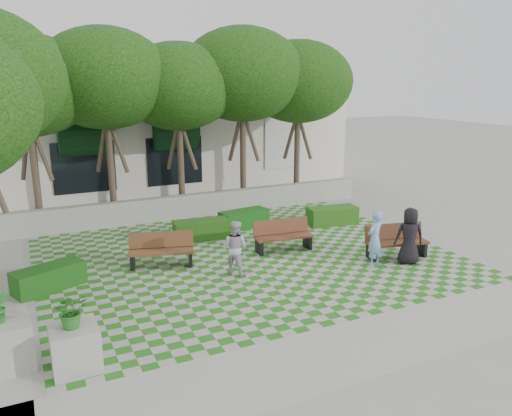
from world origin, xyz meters
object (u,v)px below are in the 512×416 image
bench_west (161,250)px  hedge_midright (244,219)px  bench_east (396,241)px  hedge_east (332,216)px  person_blue (375,239)px  person_white (235,247)px  planter_front (74,338)px  person_dark (409,236)px  bench_mid (283,236)px  hedge_midleft (201,230)px  planter_back (5,342)px  hedge_west (49,278)px

bench_west → hedge_midright: bench_west is taller
bench_east → hedge_east: (0.24, 3.78, -0.15)m
person_blue → person_white: (-3.83, 1.25, -0.07)m
planter_front → person_dark: person_dark is taller
planter_front → person_dark: 9.62m
bench_west → person_white: 2.26m
person_blue → person_white: bearing=-39.4°
bench_west → hedge_midright: 4.51m
bench_mid → hedge_midleft: bearing=137.7°
planter_back → person_white: 6.26m
hedge_east → person_blue: bearing=-108.3°
bench_mid → hedge_midleft: size_ratio=1.03×
bench_mid → bench_west: 3.85m
hedge_west → bench_east: bearing=-11.4°
hedge_east → person_dark: size_ratio=1.10×
person_dark → bench_east: bearing=-69.2°
bench_west → person_white: size_ratio=1.27×
hedge_midright → person_dark: bearing=-62.3°
planter_front → person_white: person_white is taller
hedge_west → hedge_midright: bearing=22.8°
bench_mid → hedge_west: (-6.91, -0.05, -0.16)m
bench_mid → planter_front: bearing=-141.8°
person_dark → hedge_midleft: bearing=-19.6°
hedge_midright → person_dark: person_dark is taller
person_dark → hedge_midright: bearing=-36.3°
hedge_west → person_blue: 8.93m
hedge_midright → person_blue: (1.77, -5.21, 0.52)m
hedge_west → person_dark: bearing=-14.8°
bench_mid → planter_back: planter_back is taller
hedge_midright → hedge_midleft: bearing=-161.6°
hedge_midleft → planter_front: size_ratio=1.21×
person_blue → person_white: 4.03m
person_blue → bench_east: bearing=177.1°
hedge_midright → person_blue: 5.53m
hedge_west → planter_front: (0.20, -4.13, 0.31)m
hedge_midleft → person_dark: 6.77m
person_dark → person_white: bearing=9.2°
hedge_east → person_white: size_ratio=1.21×
person_white → bench_east: bearing=-140.7°
bench_east → hedge_midright: size_ratio=1.10×
bench_east → hedge_east: bearing=98.2°
bench_east → person_blue: 1.25m
hedge_east → hedge_west: hedge_east is taller
planter_front → person_dark: size_ratio=0.90×
bench_east → bench_west: bearing=172.5°
planter_back → bench_east: bearing=8.4°
hedge_east → person_white: 5.98m
hedge_midleft → hedge_west: bearing=-155.6°
hedge_midright → planter_front: size_ratio=1.18×
bench_east → person_blue: person_blue is taller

